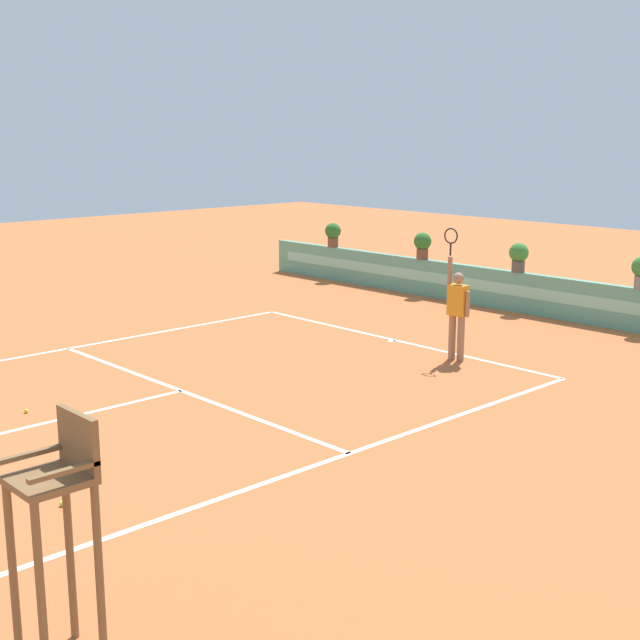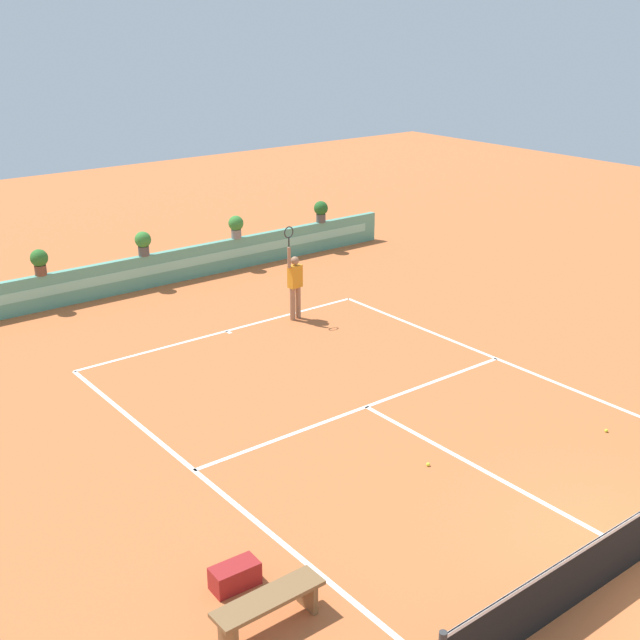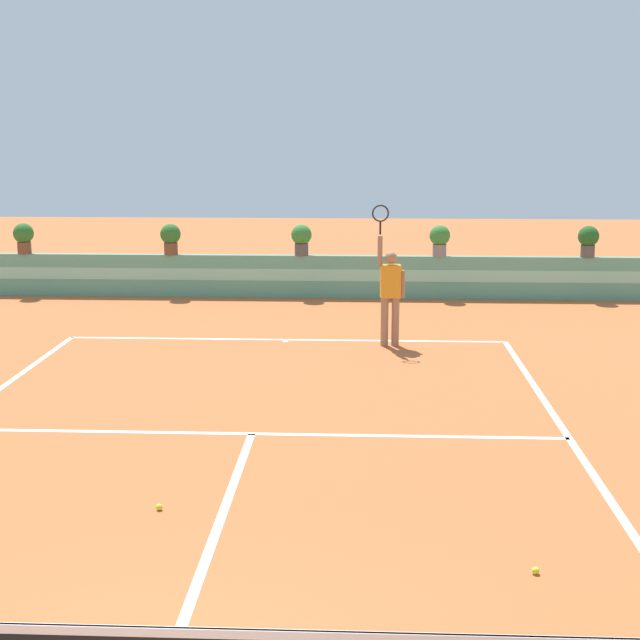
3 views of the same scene
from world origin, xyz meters
TOP-DOWN VIEW (x-y plane):
  - ground_plane at (0.00, 6.00)m, footprint 60.00×60.00m
  - court_lines at (0.00, 6.72)m, footprint 8.32×11.94m
  - back_wall_barrier at (0.00, 16.39)m, footprint 18.00×0.21m
  - tennis_player at (1.93, 11.52)m, footprint 0.62×0.25m
  - tennis_ball_near_baseline at (3.00, 2.66)m, footprint 0.07×0.07m
  - tennis_ball_mid_court at (-0.68, 3.91)m, footprint 0.07×0.07m
  - potted_plant_centre at (0.00, 16.39)m, footprint 0.48×0.48m
  - potted_plant_far_right at (6.63, 16.39)m, footprint 0.48×0.48m
  - potted_plant_right at (3.22, 16.39)m, footprint 0.48×0.48m
  - potted_plant_left at (-3.09, 16.39)m, footprint 0.48×0.48m
  - potted_plant_far_left at (-6.60, 16.39)m, footprint 0.48×0.48m

SIDE VIEW (x-z plane):
  - ground_plane at x=0.00m, z-range 0.00..0.00m
  - court_lines at x=0.00m, z-range 0.00..0.01m
  - tennis_ball_near_baseline at x=3.00m, z-range 0.00..0.07m
  - tennis_ball_mid_court at x=-0.68m, z-range 0.00..0.07m
  - back_wall_barrier at x=0.00m, z-range 0.00..1.00m
  - tennis_player at x=1.93m, z-range -0.24..2.34m
  - potted_plant_centre at x=0.00m, z-range 1.05..1.78m
  - potted_plant_far_right at x=6.63m, z-range 1.05..1.78m
  - potted_plant_right at x=3.22m, z-range 1.05..1.78m
  - potted_plant_left at x=-3.09m, z-range 1.05..1.78m
  - potted_plant_far_left at x=-6.60m, z-range 1.05..1.78m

